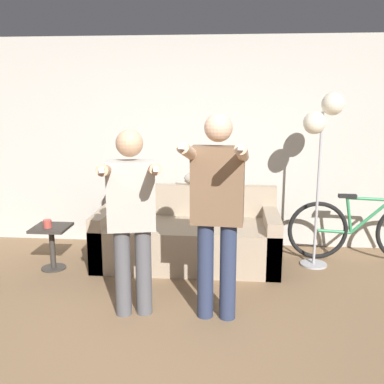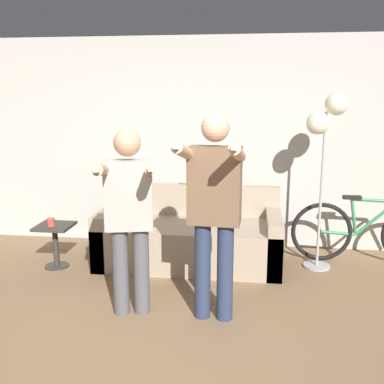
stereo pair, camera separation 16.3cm
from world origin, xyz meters
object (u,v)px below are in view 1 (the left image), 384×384
(person_left, at_px, (131,211))
(side_table, at_px, (52,239))
(person_right, at_px, (217,203))
(couch, at_px, (188,238))
(floor_lamp, at_px, (323,127))
(cat, at_px, (200,178))
(bicycle, at_px, (362,230))
(cup, at_px, (47,224))

(person_left, relative_size, side_table, 3.32)
(person_right, relative_size, side_table, 3.59)
(couch, distance_m, floor_lamp, 1.93)
(cat, bearing_deg, floor_lamp, -13.48)
(bicycle, bearing_deg, floor_lamp, -158.45)
(cup, xyz_separation_m, bicycle, (3.50, 0.63, -0.17))
(couch, distance_m, bicycle, 2.03)
(person_left, distance_m, cat, 1.72)
(person_right, bearing_deg, couch, 109.98)
(couch, xyz_separation_m, person_left, (-0.35, -1.30, 0.65))
(couch, bearing_deg, floor_lamp, 1.46)
(floor_lamp, xyz_separation_m, bicycle, (0.56, 0.22, -1.21))
(couch, relative_size, bicycle, 1.20)
(cup, bearing_deg, side_table, 70.12)
(person_left, xyz_separation_m, floor_lamp, (1.79, 1.34, 0.63))
(floor_lamp, height_order, cup, floor_lamp)
(person_left, relative_size, cat, 3.27)
(person_right, relative_size, bicycle, 1.04)
(couch, bearing_deg, side_table, -167.39)
(person_left, distance_m, bicycle, 2.88)
(couch, relative_size, cat, 4.11)
(floor_lamp, bearing_deg, bicycle, 21.55)
(person_left, bearing_deg, cat, 62.24)
(person_right, xyz_separation_m, cup, (-1.87, 0.92, -0.49))
(couch, relative_size, side_table, 4.17)
(person_right, bearing_deg, cup, 157.55)
(person_right, bearing_deg, bicycle, 47.43)
(side_table, xyz_separation_m, bicycle, (3.48, 0.59, 0.02))
(side_table, distance_m, cup, 0.20)
(person_left, distance_m, side_table, 1.60)
(person_right, xyz_separation_m, floor_lamp, (1.07, 1.33, 0.54))
(cat, xyz_separation_m, cup, (-1.61, -0.73, -0.40))
(cat, xyz_separation_m, floor_lamp, (1.33, -0.32, 0.64))
(side_table, bearing_deg, cup, -109.88)
(floor_lamp, distance_m, cup, 3.14)
(couch, distance_m, cat, 0.74)
(cup, bearing_deg, couch, 14.16)
(person_left, xyz_separation_m, side_table, (-1.13, 0.97, -0.60))
(person_left, relative_size, bicycle, 0.96)
(floor_lamp, distance_m, side_table, 3.19)
(cat, relative_size, floor_lamp, 0.26)
(side_table, bearing_deg, person_right, -27.62)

